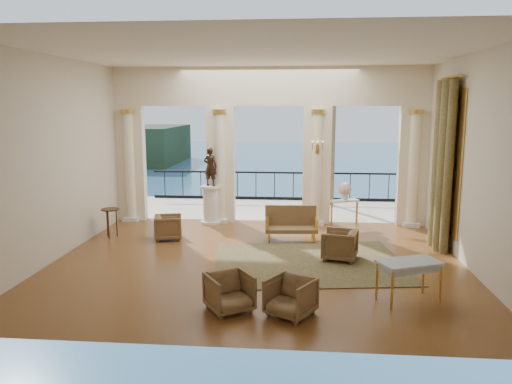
# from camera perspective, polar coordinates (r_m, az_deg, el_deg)

# --- Properties ---
(floor) EXTENTS (9.00, 9.00, 0.00)m
(floor) POSITION_cam_1_polar(r_m,az_deg,el_deg) (11.16, 0.12, -7.97)
(floor) COLOR #492812
(floor) RESTS_ON ground
(room_walls) EXTENTS (9.00, 9.00, 9.00)m
(room_walls) POSITION_cam_1_polar(r_m,az_deg,el_deg) (9.52, -0.46, 6.62)
(room_walls) COLOR beige
(room_walls) RESTS_ON ground
(arcade) EXTENTS (9.00, 0.56, 4.50)m
(arcade) POSITION_cam_1_polar(r_m,az_deg,el_deg) (14.46, 1.44, 6.56)
(arcade) COLOR #F5ECC6
(arcade) RESTS_ON ground
(terrace) EXTENTS (10.00, 3.60, 0.10)m
(terrace) POSITION_cam_1_polar(r_m,az_deg,el_deg) (16.77, 1.84, -2.06)
(terrace) COLOR #B6AC9A
(terrace) RESTS_ON ground
(balustrade) EXTENTS (9.00, 0.06, 1.03)m
(balustrade) POSITION_cam_1_polar(r_m,az_deg,el_deg) (18.25, 2.13, 0.39)
(balustrade) COLOR black
(balustrade) RESTS_ON terrace
(palm_tree) EXTENTS (2.00, 2.00, 4.50)m
(palm_tree) POSITION_cam_1_polar(r_m,az_deg,el_deg) (17.23, 8.88, 12.01)
(palm_tree) COLOR #4C3823
(palm_tree) RESTS_ON terrace
(headland) EXTENTS (22.00, 18.00, 6.00)m
(headland) POSITION_cam_1_polar(r_m,az_deg,el_deg) (86.55, -15.93, 5.27)
(headland) COLOR black
(headland) RESTS_ON sea
(sea) EXTENTS (160.00, 160.00, 0.00)m
(sea) POSITION_cam_1_polar(r_m,az_deg,el_deg) (71.21, 4.30, 2.27)
(sea) COLOR #1E587B
(sea) RESTS_ON ground
(curtain) EXTENTS (0.33, 1.40, 4.09)m
(curtain) POSITION_cam_1_polar(r_m,az_deg,el_deg) (12.62, 20.54, 2.88)
(curtain) COLOR #4C4423
(curtain) RESTS_ON ground
(window_frame) EXTENTS (0.04, 1.60, 3.40)m
(window_frame) POSITION_cam_1_polar(r_m,az_deg,el_deg) (12.66, 21.38, 3.22)
(window_frame) COLOR gold
(window_frame) RESTS_ON room_walls
(wall_sconce) EXTENTS (0.30, 0.11, 0.33)m
(wall_sconce) POSITION_cam_1_polar(r_m,az_deg,el_deg) (14.15, 7.04, 4.98)
(wall_sconce) COLOR gold
(wall_sconce) RESTS_ON arcade
(rug) EXTENTS (4.51, 3.73, 0.02)m
(rug) POSITION_cam_1_polar(r_m,az_deg,el_deg) (11.13, 6.10, -8.02)
(rug) COLOR #303618
(rug) RESTS_ON ground
(armchair_a) EXTENTS (0.94, 0.92, 0.71)m
(armchair_a) POSITION_cam_1_polar(r_m,az_deg,el_deg) (8.54, -3.06, -11.17)
(armchair_a) COLOR #48361C
(armchair_a) RESTS_ON ground
(armchair_b) EXTENTS (0.92, 0.90, 0.70)m
(armchair_b) POSITION_cam_1_polar(r_m,az_deg,el_deg) (8.37, 3.97, -11.66)
(armchair_b) COLOR #48361C
(armchair_b) RESTS_ON ground
(armchair_c) EXTENTS (0.83, 0.86, 0.75)m
(armchair_c) POSITION_cam_1_polar(r_m,az_deg,el_deg) (11.36, 9.53, -5.82)
(armchair_c) COLOR #48361C
(armchair_c) RESTS_ON ground
(armchair_d) EXTENTS (0.78, 0.81, 0.70)m
(armchair_d) POSITION_cam_1_polar(r_m,az_deg,el_deg) (13.08, -9.98, -3.85)
(armchair_d) COLOR #48361C
(armchair_d) RESTS_ON ground
(settee) EXTENTS (1.37, 0.68, 0.88)m
(settee) POSITION_cam_1_polar(r_m,az_deg,el_deg) (12.84, 4.02, -3.59)
(settee) COLOR #48361C
(settee) RESTS_ON ground
(game_table) EXTENTS (1.21, 0.95, 0.73)m
(game_table) POSITION_cam_1_polar(r_m,az_deg,el_deg) (9.22, 17.12, -8.01)
(game_table) COLOR #9BB5C5
(game_table) RESTS_ON ground
(pedestal) EXTENTS (0.61, 0.61, 1.12)m
(pedestal) POSITION_cam_1_polar(r_m,az_deg,el_deg) (14.60, -5.19, -1.54)
(pedestal) COLOR silver
(pedestal) RESTS_ON ground
(statue) EXTENTS (0.46, 0.36, 1.11)m
(statue) POSITION_cam_1_polar(r_m,az_deg,el_deg) (14.42, -5.26, 2.89)
(statue) COLOR black
(statue) RESTS_ON pedestal
(console_table) EXTENTS (0.86, 0.62, 0.76)m
(console_table) POSITION_cam_1_polar(r_m,az_deg,el_deg) (14.46, 10.07, -1.39)
(console_table) COLOR silver
(console_table) RESTS_ON ground
(urn) EXTENTS (0.38, 0.38, 0.50)m
(urn) POSITION_cam_1_polar(r_m,az_deg,el_deg) (14.39, 10.12, 0.23)
(urn) COLOR white
(urn) RESTS_ON console_table
(side_table) EXTENTS (0.47, 0.47, 0.76)m
(side_table) POSITION_cam_1_polar(r_m,az_deg,el_deg) (13.56, -16.32, -2.29)
(side_table) COLOR black
(side_table) RESTS_ON ground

